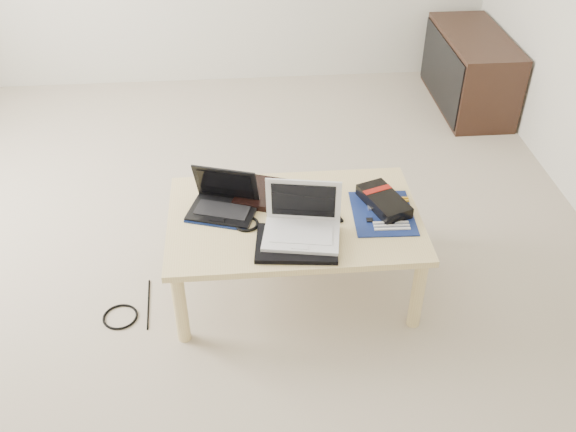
{
  "coord_description": "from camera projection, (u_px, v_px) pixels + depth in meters",
  "views": [
    {
      "loc": [
        0.2,
        -2.5,
        2.08
      ],
      "look_at": [
        0.39,
        -0.29,
        0.4
      ],
      "focal_mm": 40.0,
      "sensor_mm": 36.0,
      "label": 1
    }
  ],
  "objects": [
    {
      "name": "floor_cable_coil",
      "position": [
        120.0,
        317.0,
        2.86
      ],
      "size": [
        0.2,
        0.2,
        0.01
      ],
      "primitive_type": "torus",
      "rotation": [
        0.0,
        0.0,
        -0.38
      ],
      "color": "black",
      "rests_on": "ground"
    },
    {
      "name": "neoprene_sleeve",
      "position": [
        297.0,
        243.0,
        2.63
      ],
      "size": [
        0.36,
        0.28,
        0.02
      ],
      "primitive_type": "cube",
      "rotation": [
        0.0,
        0.0,
        -0.11
      ],
      "color": "black",
      "rests_on": "coffee_table"
    },
    {
      "name": "gpu_box",
      "position": [
        384.0,
        202.0,
        2.83
      ],
      "size": [
        0.22,
        0.3,
        0.06
      ],
      "color": "black",
      "rests_on": "coffee_table"
    },
    {
      "name": "media_cabinet",
      "position": [
        469.0,
        70.0,
        4.36
      ],
      "size": [
        0.41,
        0.9,
        0.5
      ],
      "color": "#352015",
      "rests_on": "ground"
    },
    {
      "name": "coffee_table",
      "position": [
        294.0,
        225.0,
        2.82
      ],
      "size": [
        1.1,
        0.7,
        0.4
      ],
      "color": "#DAC483",
      "rests_on": "ground"
    },
    {
      "name": "ground",
      "position": [
        207.0,
        250.0,
        3.23
      ],
      "size": [
        4.0,
        4.0,
        0.0
      ],
      "primitive_type": "plane",
      "color": "#B6A693",
      "rests_on": "ground"
    },
    {
      "name": "white_laptop",
      "position": [
        302.0,
        223.0,
        2.64
      ],
      "size": [
        0.35,
        0.27,
        0.23
      ],
      "color": "silver",
      "rests_on": "neoprene_sleeve"
    },
    {
      "name": "motherboard",
      "position": [
        383.0,
        213.0,
        2.81
      ],
      "size": [
        0.28,
        0.34,
        0.02
      ],
      "color": "#0B184A",
      "rests_on": "coffee_table"
    },
    {
      "name": "book",
      "position": [
        270.0,
        194.0,
        2.9
      ],
      "size": [
        0.35,
        0.33,
        0.03
      ],
      "color": "black",
      "rests_on": "coffee_table"
    },
    {
      "name": "remote",
      "position": [
        325.0,
        203.0,
        2.86
      ],
      "size": [
        0.1,
        0.21,
        0.02
      ],
      "color": "#B2B2B7",
      "rests_on": "coffee_table"
    },
    {
      "name": "tablet",
      "position": [
        310.0,
        216.0,
        2.78
      ],
      "size": [
        0.28,
        0.24,
        0.01
      ],
      "color": "black",
      "rests_on": "coffee_table"
    },
    {
      "name": "netbook",
      "position": [
        224.0,
        202.0,
        2.8
      ],
      "size": [
        0.34,
        0.29,
        0.2
      ],
      "color": "black",
      "rests_on": "coffee_table"
    },
    {
      "name": "cable_coil",
      "position": [
        246.0,
        224.0,
        2.74
      ],
      "size": [
        0.13,
        0.13,
        0.01
      ],
      "primitive_type": "torus",
      "rotation": [
        0.0,
        0.0,
        0.23
      ],
      "color": "black",
      "rests_on": "coffee_table"
    },
    {
      "name": "floor_cable_trail",
      "position": [
        148.0,
        304.0,
        2.92
      ],
      "size": [
        0.03,
        0.32,
        0.01
      ],
      "primitive_type": "cylinder",
      "rotation": [
        1.57,
        0.0,
        0.06
      ],
      "color": "black",
      "rests_on": "ground"
    }
  ]
}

